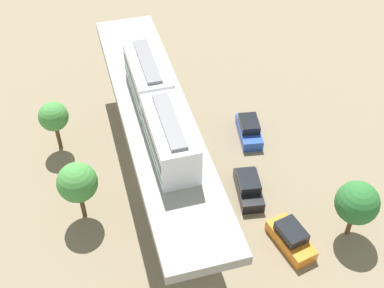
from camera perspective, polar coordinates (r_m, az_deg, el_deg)
ground_plane at (r=43.98m, az=-3.57°, el=-3.61°), size 120.00×120.00×0.00m
viaduct at (r=40.12m, az=-3.90°, el=1.65°), size 5.20×28.00×7.20m
train at (r=37.08m, az=-3.73°, el=4.19°), size 2.64×13.55×3.24m
parked_car_blue at (r=47.26m, az=6.32°, el=1.59°), size 2.44×4.43×1.76m
parked_car_orange at (r=39.67m, az=10.88°, el=-10.18°), size 2.64×4.48×1.76m
parked_car_black at (r=42.33m, az=6.27°, el=-4.81°), size 2.40×4.42×1.76m
tree_near_viaduct at (r=45.43m, az=-15.07°, el=2.92°), size 2.56×2.56×4.98m
tree_mid_lot at (r=39.16m, az=-12.56°, el=-4.20°), size 3.07×3.07×5.45m
tree_far_corner at (r=39.27m, az=17.80°, el=-6.23°), size 3.24×3.24×5.18m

